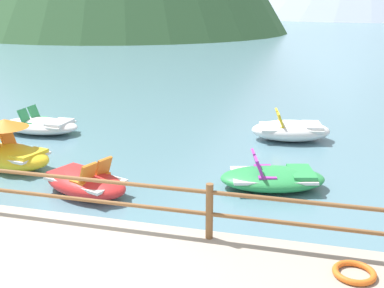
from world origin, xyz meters
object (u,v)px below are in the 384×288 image
Objects in this scene: pedal_boat_1 at (41,125)px; pedal_boat_0 at (291,130)px; pedal_boat_3 at (85,182)px; pedal_boat_5 at (273,178)px; life_ring at (354,273)px; pedal_boat_7 at (11,152)px.

pedal_boat_0 is at bearing 9.17° from pedal_boat_1.
pedal_boat_0 reaches higher than pedal_boat_3.
pedal_boat_5 is at bearing 19.63° from pedal_boat_3.
life_ring is 8.17m from pedal_boat_0.
pedal_boat_1 is at bearing 160.12° from pedal_boat_5.
life_ring is at bearing -36.24° from pedal_boat_1.
pedal_boat_0 is 6.85m from pedal_boat_3.
pedal_boat_3 is 2.83m from pedal_boat_7.
pedal_boat_0 is at bearing 88.12° from pedal_boat_5.
pedal_boat_3 is (-5.51, 2.57, -0.17)m from life_ring.
pedal_boat_1 is 1.06× the size of pedal_boat_7.
pedal_boat_1 reaches higher than pedal_boat_5.
pedal_boat_3 reaches higher than pedal_boat_1.
life_ring is 11.47m from pedal_boat_1.
pedal_boat_1 is at bearing 143.76° from life_ring.
pedal_boat_0 is 4.06m from pedal_boat_5.
pedal_boat_0 is 0.99× the size of pedal_boat_1.
pedal_boat_3 is (3.75, -4.21, 0.02)m from pedal_boat_1.
pedal_boat_1 is (-9.25, 6.78, -0.19)m from life_ring.
life_ring is 0.25× the size of pedal_boat_7.
pedal_boat_5 is (7.73, -2.79, -0.01)m from pedal_boat_1.
life_ring is 4.28m from pedal_boat_5.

